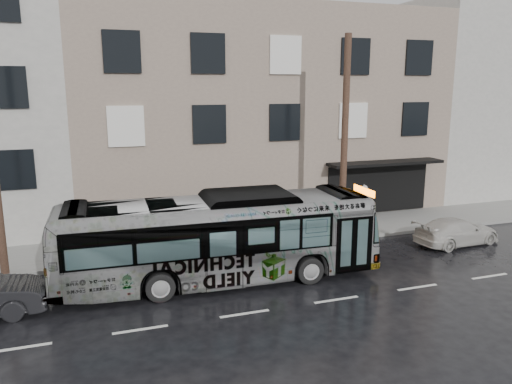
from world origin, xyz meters
The scene contains 8 objects.
ground centered at (0.00, 0.00, 0.00)m, with size 120.00×120.00×0.00m, color black.
sidewalk centered at (0.00, 4.90, 0.07)m, with size 90.00×3.60×0.15m, color gray.
building_taupe centered at (5.00, 12.70, 5.50)m, with size 20.00×12.00×11.00m, color gray.
building_filler centered at (24.00, 12.70, 6.00)m, with size 18.00×12.00×12.00m, color #B7B4AD.
utility_pole_front centered at (6.50, 3.30, 4.65)m, with size 0.30×0.30×9.00m, color #513528.
sign_post centered at (7.60, 3.30, 1.35)m, with size 0.06×0.06×2.40m, color slate.
bus centered at (-0.06, 0.36, 1.62)m, with size 2.71×11.60×3.23m, color #B2B2B2.
white_sedan centered at (11.09, 1.08, 0.59)m, with size 1.66×4.08×1.18m, color beige.
Camera 1 is at (-4.34, -16.26, 7.00)m, focal length 35.00 mm.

